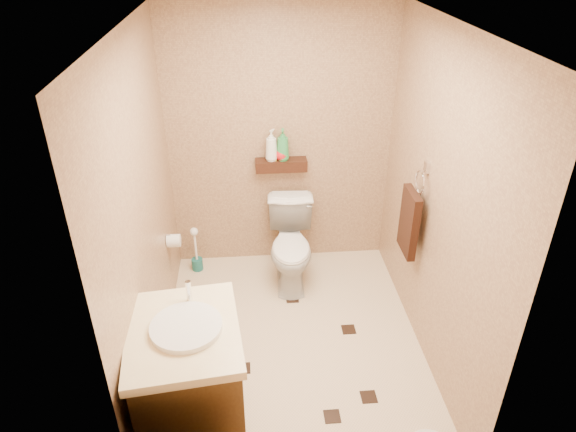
{
  "coord_description": "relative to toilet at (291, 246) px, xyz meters",
  "views": [
    {
      "loc": [
        -0.3,
        -3.02,
        2.91
      ],
      "look_at": [
        -0.02,
        0.25,
        1.02
      ],
      "focal_mm": 32.0,
      "sensor_mm": 36.0,
      "label": 1
    }
  ],
  "objects": [
    {
      "name": "ground",
      "position": [
        -0.06,
        -0.83,
        -0.37
      ],
      "size": [
        2.5,
        2.5,
        0.0
      ],
      "primitive_type": "plane",
      "color": "beige",
      "rests_on": "ground"
    },
    {
      "name": "wall_back",
      "position": [
        -0.06,
        0.42,
        0.83
      ],
      "size": [
        2.0,
        0.04,
        2.4
      ],
      "primitive_type": "cube",
      "color": "tan",
      "rests_on": "ground"
    },
    {
      "name": "wall_front",
      "position": [
        -0.06,
        -2.08,
        0.83
      ],
      "size": [
        2.0,
        0.04,
        2.4
      ],
      "primitive_type": "cube",
      "color": "tan",
      "rests_on": "ground"
    },
    {
      "name": "wall_left",
      "position": [
        -1.06,
        -0.83,
        0.83
      ],
      "size": [
        0.04,
        2.5,
        2.4
      ],
      "primitive_type": "cube",
      "color": "tan",
      "rests_on": "ground"
    },
    {
      "name": "wall_right",
      "position": [
        0.94,
        -0.83,
        0.83
      ],
      "size": [
        0.04,
        2.5,
        2.4
      ],
      "primitive_type": "cube",
      "color": "tan",
      "rests_on": "ground"
    },
    {
      "name": "ceiling",
      "position": [
        -0.06,
        -0.83,
        2.03
      ],
      "size": [
        2.0,
        2.5,
        0.02
      ],
      "primitive_type": "cube",
      "color": "silver",
      "rests_on": "wall_back"
    },
    {
      "name": "wall_shelf",
      "position": [
        -0.06,
        0.34,
        0.65
      ],
      "size": [
        0.46,
        0.14,
        0.1
      ],
      "primitive_type": "cube",
      "color": "#3B1A10",
      "rests_on": "wall_back"
    },
    {
      "name": "floor_accents",
      "position": [
        -0.02,
        -0.89,
        -0.37
      ],
      "size": [
        1.14,
        1.37,
        0.01
      ],
      "color": "black",
      "rests_on": "ground"
    },
    {
      "name": "toilet",
      "position": [
        0.0,
        0.0,
        0.0
      ],
      "size": [
        0.46,
        0.75,
        0.75
      ],
      "primitive_type": "imported",
      "rotation": [
        0.0,
        0.0,
        -0.05
      ],
      "color": "white",
      "rests_on": "ground"
    },
    {
      "name": "vanity",
      "position": [
        -0.76,
        -1.64,
        0.11
      ],
      "size": [
        0.71,
        0.83,
        1.08
      ],
      "rotation": [
        0.0,
        0.0,
        0.11
      ],
      "color": "brown",
      "rests_on": "ground"
    },
    {
      "name": "toilet_brush",
      "position": [
        -0.88,
        0.24,
        -0.21
      ],
      "size": [
        0.11,
        0.11,
        0.46
      ],
      "color": "#175F5E",
      "rests_on": "ground"
    },
    {
      "name": "towel_ring",
      "position": [
        0.85,
        -0.58,
        0.57
      ],
      "size": [
        0.12,
        0.3,
        0.76
      ],
      "color": "silver",
      "rests_on": "wall_right"
    },
    {
      "name": "toilet_paper",
      "position": [
        -1.0,
        -0.18,
        0.23
      ],
      "size": [
        0.12,
        0.11,
        0.12
      ],
      "color": "white",
      "rests_on": "wall_left"
    },
    {
      "name": "bottle_a",
      "position": [
        -0.15,
        0.34,
        0.84
      ],
      "size": [
        0.15,
        0.15,
        0.28
      ],
      "primitive_type": "imported",
      "rotation": [
        0.0,
        0.0,
        2.49
      ],
      "color": "white",
      "rests_on": "wall_shelf"
    },
    {
      "name": "bottle_b",
      "position": [
        -0.14,
        0.34,
        0.77
      ],
      "size": [
        0.08,
        0.07,
        0.14
      ],
      "primitive_type": "imported",
      "rotation": [
        0.0,
        0.0,
        1.72
      ],
      "color": "#F3FF35",
      "rests_on": "wall_shelf"
    },
    {
      "name": "bottle_c",
      "position": [
        -0.06,
        0.34,
        0.77
      ],
      "size": [
        0.16,
        0.16,
        0.15
      ],
      "primitive_type": "imported",
      "rotation": [
        0.0,
        0.0,
        5.33
      ],
      "color": "red",
      "rests_on": "wall_shelf"
    },
    {
      "name": "bottle_d",
      "position": [
        -0.05,
        0.34,
        0.84
      ],
      "size": [
        0.12,
        0.12,
        0.29
      ],
      "primitive_type": "imported",
      "rotation": [
        0.0,
        0.0,
        6.16
      ],
      "color": "#2F8F4A",
      "rests_on": "wall_shelf"
    }
  ]
}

